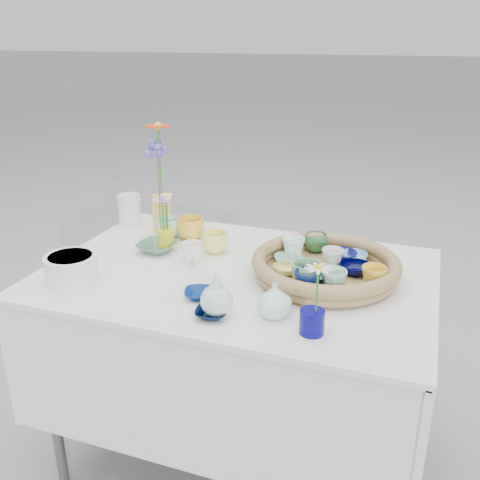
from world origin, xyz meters
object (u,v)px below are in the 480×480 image
(display_table, at_px, (238,453))
(wicker_tray, at_px, (325,267))
(bud_vase_seafoam, at_px, (274,300))
(tall_vase_yellow, at_px, (162,213))

(display_table, bearing_deg, wicker_tray, 10.12)
(wicker_tray, bearing_deg, display_table, -169.88)
(display_table, xyz_separation_m, bud_vase_seafoam, (0.20, -0.24, 0.82))
(display_table, xyz_separation_m, wicker_tray, (0.28, 0.05, 0.80))
(display_table, distance_m, bud_vase_seafoam, 0.87)
(display_table, xyz_separation_m, tall_vase_yellow, (-0.42, 0.28, 0.84))
(bud_vase_seafoam, xyz_separation_m, tall_vase_yellow, (-0.62, 0.52, 0.02))
(display_table, height_order, wicker_tray, wicker_tray)
(display_table, bearing_deg, tall_vase_yellow, 146.81)
(display_table, height_order, bud_vase_seafoam, bud_vase_seafoam)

